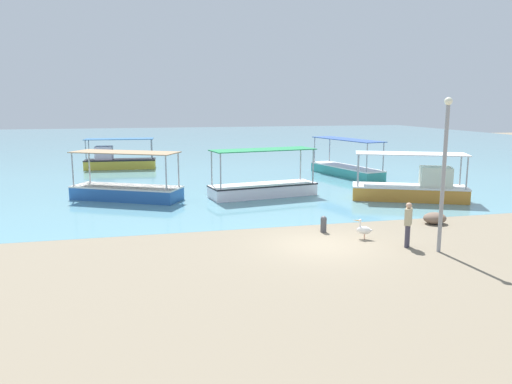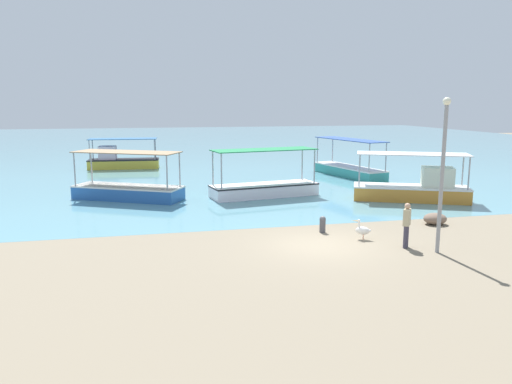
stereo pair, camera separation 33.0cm
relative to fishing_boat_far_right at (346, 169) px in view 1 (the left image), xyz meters
name	(u,v)px [view 1 (the left image)]	position (x,y,z in m)	size (l,w,h in m)	color
ground	(321,245)	(-8.28, -16.54, -0.54)	(120.00, 120.00, 0.00)	#7D6F5A
harbor_water	(188,144)	(-8.28, 31.46, -0.54)	(110.00, 90.00, 0.00)	#5D94A3
fishing_boat_far_right	(346,169)	(0.00, 0.00, 0.00)	(3.19, 7.11, 2.71)	teal
fishing_boat_near_right	(118,160)	(-16.44, 8.32, 0.12)	(5.75, 2.26, 2.44)	gold
fishing_boat_near_left	(263,187)	(-7.93, -6.35, -0.01)	(6.42, 2.84, 2.71)	white
fishing_boat_outer	(127,190)	(-15.56, -5.56, 0.00)	(6.29, 4.57, 2.67)	#2B5FAB
fishing_boat_far_left	(414,188)	(-0.12, -9.40, 0.15)	(6.37, 4.26, 2.59)	orange
pelican	(364,230)	(-6.34, -16.17, -0.17)	(0.73, 0.54, 0.80)	#E0997A
lamp_post	(444,166)	(-4.45, -18.38, 2.56)	(0.28, 0.28, 5.51)	gray
mooring_bollard	(324,223)	(-7.50, -14.80, -0.17)	(0.26, 0.26, 0.69)	#47474C
fisherman_standing	(408,223)	(-5.25, -17.57, 0.36)	(0.43, 0.45, 1.69)	#3B3849
net_pile	(435,218)	(-2.14, -14.59, -0.29)	(1.03, 0.88, 0.51)	#735D4E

